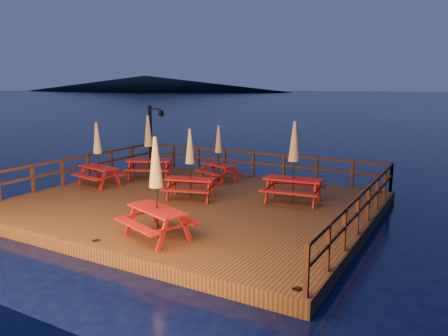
% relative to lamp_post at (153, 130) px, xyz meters
% --- Properties ---
extents(ground, '(500.00, 500.00, 0.00)m').
position_rel_lamp_post_xyz_m(ground, '(5.39, -4.55, -2.20)').
color(ground, black).
rests_on(ground, ground).
extents(deck, '(12.00, 10.00, 0.40)m').
position_rel_lamp_post_xyz_m(deck, '(5.39, -4.55, -2.00)').
color(deck, '#3F2414').
rests_on(deck, ground).
extents(deck_piles, '(11.44, 9.44, 1.40)m').
position_rel_lamp_post_xyz_m(deck_piles, '(5.39, -4.55, -2.50)').
color(deck_piles, '#361B11').
rests_on(deck_piles, ground).
extents(railing, '(11.80, 9.75, 1.10)m').
position_rel_lamp_post_xyz_m(railing, '(5.39, -2.77, -1.03)').
color(railing, '#361B11').
rests_on(railing, deck).
extents(lamp_post, '(0.85, 0.18, 3.00)m').
position_rel_lamp_post_xyz_m(lamp_post, '(0.00, 0.00, 0.00)').
color(lamp_post, black).
rests_on(lamp_post, deck).
extents(headland_left, '(180.00, 84.00, 9.00)m').
position_rel_lamp_post_xyz_m(headland_left, '(-154.61, 185.45, 2.30)').
color(headland_left, black).
rests_on(headland_left, ground).
extents(picnic_table_0, '(2.10, 1.89, 2.53)m').
position_rel_lamp_post_xyz_m(picnic_table_0, '(5.20, -4.41, -0.48)').
color(picnic_table_0, maroon).
rests_on(picnic_table_0, deck).
extents(picnic_table_1, '(2.43, 2.28, 2.75)m').
position_rel_lamp_post_xyz_m(picnic_table_1, '(1.66, -2.37, -0.37)').
color(picnic_table_1, maroon).
rests_on(picnic_table_1, deck).
extents(picnic_table_2, '(2.01, 1.83, 2.36)m').
position_rel_lamp_post_xyz_m(picnic_table_2, '(4.53, -1.28, -0.57)').
color(picnic_table_2, maroon).
rests_on(picnic_table_2, deck).
extents(picnic_table_3, '(2.05, 1.80, 2.57)m').
position_rel_lamp_post_xyz_m(picnic_table_3, '(0.77, -4.46, -0.46)').
color(picnic_table_3, maroon).
rests_on(picnic_table_3, deck).
extents(picnic_table_4, '(2.33, 2.12, 2.73)m').
position_rel_lamp_post_xyz_m(picnic_table_4, '(6.68, -8.19, -0.37)').
color(picnic_table_4, maroon).
rests_on(picnic_table_4, deck).
extents(picnic_table_5, '(2.16, 1.85, 2.83)m').
position_rel_lamp_post_xyz_m(picnic_table_5, '(8.53, -3.00, -0.32)').
color(picnic_table_5, maroon).
rests_on(picnic_table_5, deck).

